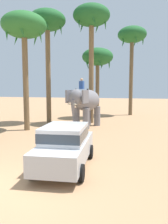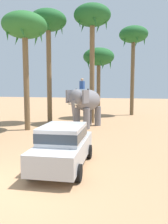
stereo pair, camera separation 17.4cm
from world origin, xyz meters
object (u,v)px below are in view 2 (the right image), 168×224
Objects in this scene: palm_tree_far_back at (92,20)px; elephant_with_mahout at (86,102)px; palm_tree_behind_elephant at (25,29)px; palm_tree_left_of_road at (133,38)px; palm_tree_near_hut at (48,25)px; palm_tree_leaning_seaward at (99,59)px; car_sedan_foreground at (63,144)px.

elephant_with_mahout is at bearing -88.56° from palm_tree_far_back.
palm_tree_left_of_road reaches higher than palm_tree_behind_elephant.
palm_tree_left_of_road is 7.43m from palm_tree_far_back.
palm_tree_near_hut is at bearing -168.60° from palm_tree_far_back.
palm_tree_far_back is at bearing -115.60° from palm_tree_left_of_road.
palm_tree_near_hut is at bearing -130.40° from palm_tree_leaning_seaward.
car_sedan_foreground is 0.50× the size of palm_tree_behind_elephant.
palm_tree_near_hut is 0.99× the size of palm_tree_left_of_road.
car_sedan_foreground is at bearing -51.54° from palm_tree_behind_elephant.
palm_tree_behind_elephant is 4.03m from palm_tree_near_hut.
elephant_with_mahout is (-1.35, 8.94, 1.06)m from car_sedan_foreground.
palm_tree_left_of_road reaches higher than palm_tree_near_hut.
car_sedan_foreground is at bearing -82.88° from palm_tree_far_back.
palm_tree_near_hut is at bearing 116.20° from car_sedan_foreground.
palm_tree_near_hut is at bearing 157.41° from elephant_with_mahout.
elephant_with_mahout is 0.40× the size of palm_tree_left_of_road.
elephant_with_mahout is 7.34m from palm_tree_far_back.
palm_tree_left_of_road is (7.13, 11.27, 1.35)m from palm_tree_behind_elephant.
car_sedan_foreground is at bearing -95.70° from palm_tree_left_of_road.
palm_tree_near_hut is 6.17m from palm_tree_leaning_seaward.
palm_tree_leaning_seaward is at bearing 91.76° from palm_tree_far_back.
palm_tree_behind_elephant is 9.04m from palm_tree_leaning_seaward.
elephant_with_mahout is 0.47× the size of palm_tree_behind_elephant.
car_sedan_foreground is at bearing -63.80° from palm_tree_near_hut.
elephant_with_mahout is 0.56× the size of palm_tree_leaning_seaward.
palm_tree_leaning_seaward is (-3.32, -3.15, -2.54)m from palm_tree_left_of_road.
palm_tree_behind_elephant is at bearing -92.30° from palm_tree_near_hut.
palm_tree_far_back is (3.77, 0.76, 0.31)m from palm_tree_near_hut.
elephant_with_mahout is at bearing 98.60° from car_sedan_foreground.
palm_tree_behind_elephant is (-5.33, 6.72, 6.41)m from car_sedan_foreground.
palm_tree_left_of_road is at bearing 84.30° from car_sedan_foreground.
palm_tree_far_back is (3.92, 4.57, 1.61)m from palm_tree_behind_elephant.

